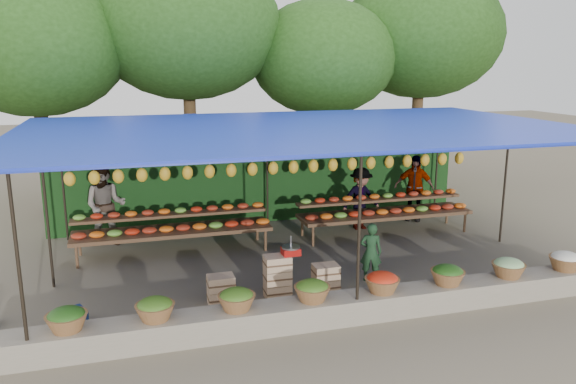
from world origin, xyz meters
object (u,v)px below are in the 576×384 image
object	(u,v)px
crate_counter	(276,281)
vendor_seated	(371,252)
weighing_scale	(291,250)
blue_crate_front	(69,320)

from	to	relation	value
crate_counter	vendor_seated	distance (m)	1.95
weighing_scale	blue_crate_front	bearing A→B (deg)	-175.69
weighing_scale	blue_crate_front	size ratio (longest dim) A/B	0.69
vendor_seated	weighing_scale	bearing A→B (deg)	33.64
weighing_scale	blue_crate_front	distance (m)	3.75
weighing_scale	blue_crate_front	xyz separation A→B (m)	(-3.67, -0.28, -0.70)
vendor_seated	blue_crate_front	size ratio (longest dim) A/B	2.28
crate_counter	blue_crate_front	world-z (taller)	crate_counter
crate_counter	weighing_scale	bearing A→B (deg)	0.00
crate_counter	weighing_scale	size ratio (longest dim) A/B	6.84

